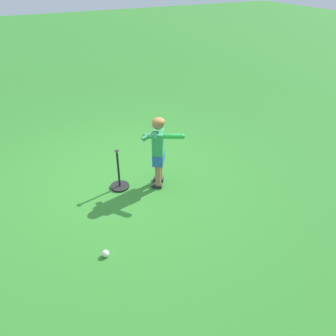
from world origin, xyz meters
name	(u,v)px	position (x,y,z in m)	size (l,w,h in m)	color
ground_plane	(121,179)	(0.00, 0.00, 0.00)	(40.00, 40.00, 0.00)	#2D7528
child_batter	(159,146)	(-0.47, 0.40, 0.65)	(0.49, 0.49, 1.08)	#232328
play_ball_midfield	(106,253)	(0.71, 1.43, 0.04)	(0.08, 0.08, 0.08)	white
batting_tee	(119,181)	(0.09, 0.20, 0.10)	(0.28, 0.28, 0.62)	black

